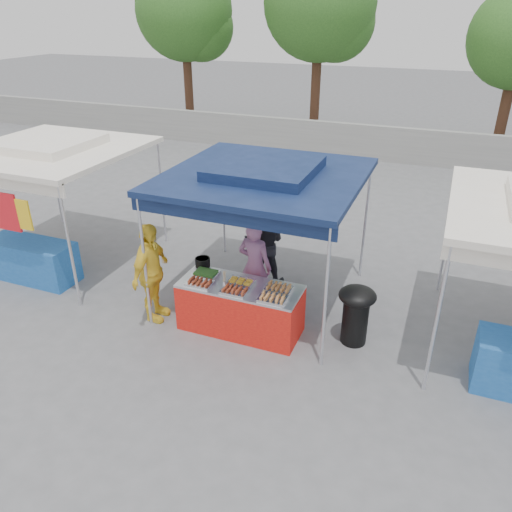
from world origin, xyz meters
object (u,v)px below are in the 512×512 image
at_px(customer_person, 151,273).
at_px(wok_burner, 356,310).
at_px(vendor_woman, 255,267).
at_px(helper_man, 264,243).
at_px(cooking_pot, 203,262).
at_px(vendor_table, 240,308).

bearing_deg(customer_person, wok_burner, -82.26).
bearing_deg(wok_burner, vendor_woman, 176.82).
height_order(wok_burner, helper_man, helper_man).
bearing_deg(cooking_pot, wok_burner, -0.20).
height_order(vendor_table, wok_burner, wok_burner).
bearing_deg(vendor_table, wok_burner, 11.23).
relative_size(vendor_woman, helper_man, 1.04).
relative_size(vendor_table, cooking_pot, 7.76).
bearing_deg(vendor_table, helper_man, 97.35).
relative_size(cooking_pot, helper_man, 0.16).
relative_size(cooking_pot, vendor_woman, 0.15).
relative_size(vendor_woman, customer_person, 0.97).
distance_m(cooking_pot, wok_burner, 2.71).
height_order(wok_burner, customer_person, customer_person).
bearing_deg(helper_man, wok_burner, 136.04).
relative_size(vendor_table, customer_person, 1.13).
height_order(vendor_table, customer_person, customer_person).
height_order(vendor_table, helper_man, helper_man).
xyz_separation_m(cooking_pot, vendor_woman, (0.85, 0.30, -0.07)).
xyz_separation_m(wok_burner, helper_man, (-2.05, 1.32, 0.23)).
bearing_deg(wok_burner, vendor_table, -162.38).
xyz_separation_m(vendor_table, wok_burner, (1.83, 0.36, 0.17)).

